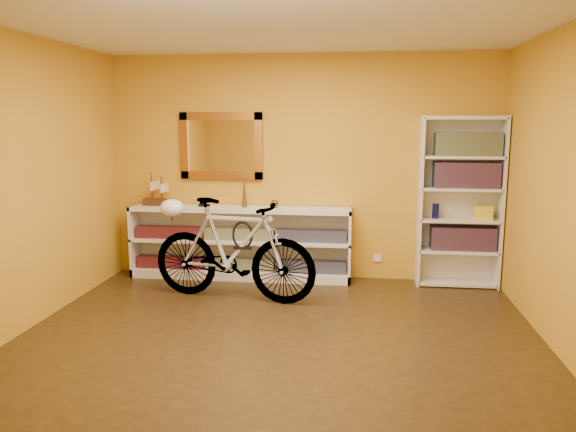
# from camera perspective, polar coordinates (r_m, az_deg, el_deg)

# --- Properties ---
(floor) EXTENTS (4.50, 4.00, 0.01)m
(floor) POSITION_cam_1_polar(r_m,az_deg,el_deg) (4.87, -1.05, -12.56)
(floor) COLOR black
(floor) RESTS_ON ground
(ceiling) EXTENTS (4.50, 4.00, 0.01)m
(ceiling) POSITION_cam_1_polar(r_m,az_deg,el_deg) (4.57, -1.16, 19.35)
(ceiling) COLOR silver
(ceiling) RESTS_ON ground
(back_wall) EXTENTS (4.50, 0.01, 2.60)m
(back_wall) POSITION_cam_1_polar(r_m,az_deg,el_deg) (6.52, 1.44, 4.96)
(back_wall) COLOR #BE871C
(back_wall) RESTS_ON ground
(left_wall) EXTENTS (0.01, 4.00, 2.60)m
(left_wall) POSITION_cam_1_polar(r_m,az_deg,el_deg) (5.35, -25.81, 2.95)
(left_wall) COLOR #BE871C
(left_wall) RESTS_ON ground
(right_wall) EXTENTS (0.01, 4.00, 2.60)m
(right_wall) POSITION_cam_1_polar(r_m,az_deg,el_deg) (4.77, 26.82, 2.16)
(right_wall) COLOR #BE871C
(right_wall) RESTS_ON ground
(gilt_mirror) EXTENTS (0.98, 0.06, 0.78)m
(gilt_mirror) POSITION_cam_1_polar(r_m,az_deg,el_deg) (6.62, -6.86, 7.14)
(gilt_mirror) COLOR #91551A
(gilt_mirror) RESTS_ON back_wall
(wall_socket) EXTENTS (0.09, 0.02, 0.09)m
(wall_socket) POSITION_cam_1_polar(r_m,az_deg,el_deg) (6.64, 9.15, -4.26)
(wall_socket) COLOR silver
(wall_socket) RESTS_ON back_wall
(console_unit) EXTENTS (2.60, 0.35, 0.85)m
(console_unit) POSITION_cam_1_polar(r_m,az_deg,el_deg) (6.57, -4.93, -2.75)
(console_unit) COLOR silver
(console_unit) RESTS_ON floor
(cd_row_lower) EXTENTS (2.50, 0.13, 0.14)m
(cd_row_lower) POSITION_cam_1_polar(r_m,az_deg,el_deg) (6.61, -4.94, -4.95)
(cd_row_lower) COLOR black
(cd_row_lower) RESTS_ON console_unit
(cd_row_upper) EXTENTS (2.50, 0.13, 0.14)m
(cd_row_upper) POSITION_cam_1_polar(r_m,az_deg,el_deg) (6.53, -4.98, -1.85)
(cd_row_upper) COLOR navy
(cd_row_upper) RESTS_ON console_unit
(model_ship) EXTENTS (0.34, 0.16, 0.39)m
(model_ship) POSITION_cam_1_polar(r_m,az_deg,el_deg) (6.75, -13.31, 2.69)
(model_ship) COLOR #391E10
(model_ship) RESTS_ON console_unit
(toy_car) EXTENTS (0.00, 0.01, 0.00)m
(toy_car) POSITION_cam_1_polar(r_m,az_deg,el_deg) (6.59, -8.57, 0.98)
(toy_car) COLOR black
(toy_car) RESTS_ON console_unit
(bronze_ornament) EXTENTS (0.06, 0.06, 0.36)m
(bronze_ornament) POSITION_cam_1_polar(r_m,az_deg,el_deg) (6.46, -4.49, 2.50)
(bronze_ornament) COLOR brown
(bronze_ornament) RESTS_ON console_unit
(decorative_orb) EXTENTS (0.09, 0.09, 0.09)m
(decorative_orb) POSITION_cam_1_polar(r_m,az_deg,el_deg) (6.41, -1.39, 1.26)
(decorative_orb) COLOR brown
(decorative_orb) RESTS_ON console_unit
(bookcase) EXTENTS (0.90, 0.30, 1.90)m
(bookcase) POSITION_cam_1_polar(r_m,az_deg,el_deg) (6.46, 17.19, 1.36)
(bookcase) COLOR silver
(bookcase) RESTS_ON floor
(book_row_a) EXTENTS (0.70, 0.22, 0.26)m
(book_row_a) POSITION_cam_1_polar(r_m,az_deg,el_deg) (6.54, 17.44, -2.16)
(book_row_a) COLOR maroon
(book_row_a) RESTS_ON bookcase
(book_row_b) EXTENTS (0.70, 0.22, 0.28)m
(book_row_b) POSITION_cam_1_polar(r_m,az_deg,el_deg) (6.43, 17.76, 4.04)
(book_row_b) COLOR maroon
(book_row_b) RESTS_ON bookcase
(book_row_c) EXTENTS (0.70, 0.22, 0.25)m
(book_row_c) POSITION_cam_1_polar(r_m,az_deg,el_deg) (6.41, 17.92, 7.02)
(book_row_c) COLOR #1B535F
(book_row_c) RESTS_ON bookcase
(travel_mug) EXTENTS (0.07, 0.07, 0.17)m
(travel_mug) POSITION_cam_1_polar(r_m,az_deg,el_deg) (6.41, 14.88, 0.51)
(travel_mug) COLOR navy
(travel_mug) RESTS_ON bookcase
(red_tin) EXTENTS (0.13, 0.13, 0.16)m
(red_tin) POSITION_cam_1_polar(r_m,az_deg,el_deg) (6.40, 15.64, 6.73)
(red_tin) COLOR maroon
(red_tin) RESTS_ON bookcase
(yellow_bag) EXTENTS (0.22, 0.17, 0.16)m
(yellow_bag) POSITION_cam_1_polar(r_m,az_deg,el_deg) (6.49, 19.38, 0.32)
(yellow_bag) COLOR yellow
(yellow_bag) RESTS_ON bookcase
(bicycle) EXTENTS (0.77, 1.86, 1.06)m
(bicycle) POSITION_cam_1_polar(r_m,az_deg,el_deg) (5.77, -5.64, -3.44)
(bicycle) COLOR silver
(bicycle) RESTS_ON floor
(helmet) EXTENTS (0.25, 0.24, 0.19)m
(helmet) POSITION_cam_1_polar(r_m,az_deg,el_deg) (5.99, -11.82, 0.82)
(helmet) COLOR white
(helmet) RESTS_ON bicycle
(u_lock) EXTENTS (0.22, 0.02, 0.22)m
(u_lock) POSITION_cam_1_polar(r_m,az_deg,el_deg) (5.70, -4.68, -1.95)
(u_lock) COLOR black
(u_lock) RESTS_ON bicycle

